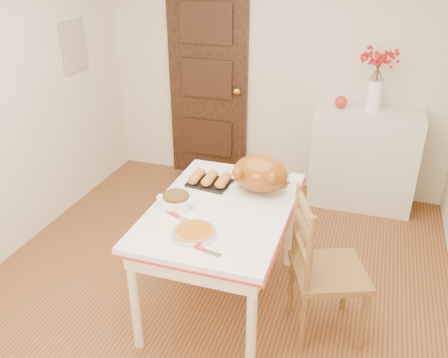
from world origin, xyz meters
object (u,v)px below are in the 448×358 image
(kitchen_table, at_px, (222,256))
(turkey_platter, at_px, (260,176))
(pumpkin_pie, at_px, (194,231))
(sideboard, at_px, (363,159))
(chair_oak, at_px, (330,268))

(kitchen_table, xyz_separation_m, turkey_platter, (0.19, 0.25, 0.54))
(kitchen_table, xyz_separation_m, pumpkin_pie, (-0.05, -0.38, 0.42))
(sideboard, bearing_deg, kitchen_table, -115.07)
(sideboard, height_order, pumpkin_pie, sideboard)
(chair_oak, bearing_deg, pumpkin_pie, 90.19)
(sideboard, height_order, kitchen_table, sideboard)
(sideboard, xyz_separation_m, kitchen_table, (-0.84, -1.80, -0.09))
(chair_oak, xyz_separation_m, pumpkin_pie, (-0.79, -0.32, 0.31))
(kitchen_table, distance_m, chair_oak, 0.75)
(kitchen_table, bearing_deg, pumpkin_pie, -97.14)
(sideboard, distance_m, chair_oak, 1.86)
(sideboard, distance_m, turkey_platter, 1.74)
(sideboard, bearing_deg, turkey_platter, -112.73)
(chair_oak, height_order, turkey_platter, turkey_platter)
(kitchen_table, height_order, chair_oak, chair_oak)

